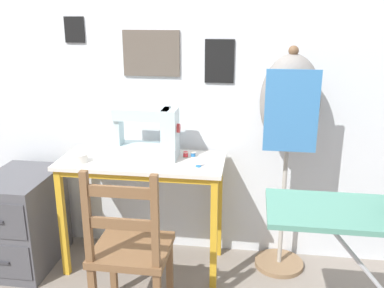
{
  "coord_description": "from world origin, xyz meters",
  "views": [
    {
      "loc": [
        0.67,
        -2.22,
        1.63
      ],
      "look_at": [
        0.32,
        0.2,
        0.87
      ],
      "focal_mm": 40.0,
      "sensor_mm": 36.0,
      "label": 1
    }
  ],
  "objects_px": {
    "scissors": "(203,165)",
    "dress_form": "(289,113)",
    "sewing_machine": "(150,135)",
    "wooden_chair": "(130,251)",
    "thread_spool_near_machine": "(186,154)",
    "fabric_bowl": "(79,158)",
    "filing_cabinet": "(23,220)",
    "thread_spool_mid_table": "(193,154)"
  },
  "relations": [
    {
      "from": "scissors",
      "to": "dress_form",
      "type": "distance_m",
      "value": 0.61
    },
    {
      "from": "sewing_machine",
      "to": "dress_form",
      "type": "height_order",
      "value": "dress_form"
    },
    {
      "from": "scissors",
      "to": "wooden_chair",
      "type": "height_order",
      "value": "wooden_chair"
    },
    {
      "from": "thread_spool_near_machine",
      "to": "sewing_machine",
      "type": "bearing_deg",
      "value": -170.45
    },
    {
      "from": "fabric_bowl",
      "to": "thread_spool_near_machine",
      "type": "bearing_deg",
      "value": 16.18
    },
    {
      "from": "thread_spool_near_machine",
      "to": "filing_cabinet",
      "type": "height_order",
      "value": "thread_spool_near_machine"
    },
    {
      "from": "thread_spool_near_machine",
      "to": "scissors",
      "type": "bearing_deg",
      "value": -48.48
    },
    {
      "from": "sewing_machine",
      "to": "fabric_bowl",
      "type": "distance_m",
      "value": 0.46
    },
    {
      "from": "sewing_machine",
      "to": "fabric_bowl",
      "type": "bearing_deg",
      "value": -160.55
    },
    {
      "from": "fabric_bowl",
      "to": "thread_spool_mid_table",
      "type": "xyz_separation_m",
      "value": [
        0.68,
        0.19,
        -0.01
      ]
    },
    {
      "from": "fabric_bowl",
      "to": "dress_form",
      "type": "distance_m",
      "value": 1.3
    },
    {
      "from": "thread_spool_near_machine",
      "to": "dress_form",
      "type": "xyz_separation_m",
      "value": [
        0.63,
        0.02,
        0.28
      ]
    },
    {
      "from": "wooden_chair",
      "to": "fabric_bowl",
      "type": "bearing_deg",
      "value": 135.38
    },
    {
      "from": "sewing_machine",
      "to": "thread_spool_mid_table",
      "type": "distance_m",
      "value": 0.3
    },
    {
      "from": "sewing_machine",
      "to": "wooden_chair",
      "type": "distance_m",
      "value": 0.74
    },
    {
      "from": "sewing_machine",
      "to": "wooden_chair",
      "type": "height_order",
      "value": "sewing_machine"
    },
    {
      "from": "thread_spool_mid_table",
      "to": "fabric_bowl",
      "type": "bearing_deg",
      "value": -163.98
    },
    {
      "from": "filing_cabinet",
      "to": "dress_form",
      "type": "bearing_deg",
      "value": 6.58
    },
    {
      "from": "sewing_machine",
      "to": "thread_spool_near_machine",
      "type": "distance_m",
      "value": 0.25
    },
    {
      "from": "scissors",
      "to": "thread_spool_mid_table",
      "type": "distance_m",
      "value": 0.17
    },
    {
      "from": "scissors",
      "to": "filing_cabinet",
      "type": "height_order",
      "value": "scissors"
    },
    {
      "from": "fabric_bowl",
      "to": "thread_spool_near_machine",
      "type": "distance_m",
      "value": 0.66
    },
    {
      "from": "fabric_bowl",
      "to": "dress_form",
      "type": "relative_size",
      "value": 0.08
    },
    {
      "from": "thread_spool_near_machine",
      "to": "filing_cabinet",
      "type": "distance_m",
      "value": 1.16
    },
    {
      "from": "fabric_bowl",
      "to": "thread_spool_near_machine",
      "type": "height_order",
      "value": "fabric_bowl"
    },
    {
      "from": "fabric_bowl",
      "to": "thread_spool_mid_table",
      "type": "bearing_deg",
      "value": 16.02
    },
    {
      "from": "wooden_chair",
      "to": "filing_cabinet",
      "type": "xyz_separation_m",
      "value": [
        -0.86,
        0.44,
        -0.11
      ]
    },
    {
      "from": "sewing_machine",
      "to": "dress_form",
      "type": "bearing_deg",
      "value": 4.09
    },
    {
      "from": "sewing_machine",
      "to": "dress_form",
      "type": "xyz_separation_m",
      "value": [
        0.84,
        0.06,
        0.15
      ]
    },
    {
      "from": "sewing_machine",
      "to": "scissors",
      "type": "relative_size",
      "value": 3.32
    },
    {
      "from": "sewing_machine",
      "to": "thread_spool_near_machine",
      "type": "xyz_separation_m",
      "value": [
        0.22,
        0.04,
        -0.13
      ]
    },
    {
      "from": "fabric_bowl",
      "to": "thread_spool_near_machine",
      "type": "relative_size",
      "value": 2.89
    },
    {
      "from": "filing_cabinet",
      "to": "dress_form",
      "type": "height_order",
      "value": "dress_form"
    },
    {
      "from": "thread_spool_near_machine",
      "to": "filing_cabinet",
      "type": "bearing_deg",
      "value": -170.86
    },
    {
      "from": "wooden_chair",
      "to": "dress_form",
      "type": "height_order",
      "value": "dress_form"
    },
    {
      "from": "thread_spool_near_machine",
      "to": "wooden_chair",
      "type": "relative_size",
      "value": 0.04
    },
    {
      "from": "dress_form",
      "to": "scissors",
      "type": "bearing_deg",
      "value": -161.65
    },
    {
      "from": "sewing_machine",
      "to": "dress_form",
      "type": "relative_size",
      "value": 0.28
    },
    {
      "from": "scissors",
      "to": "wooden_chair",
      "type": "xyz_separation_m",
      "value": [
        -0.32,
        -0.47,
        -0.32
      ]
    },
    {
      "from": "thread_spool_near_machine",
      "to": "thread_spool_mid_table",
      "type": "xyz_separation_m",
      "value": [
        0.05,
        0.01,
        -0.0
      ]
    },
    {
      "from": "thread_spool_near_machine",
      "to": "thread_spool_mid_table",
      "type": "relative_size",
      "value": 1.04
    },
    {
      "from": "wooden_chair",
      "to": "thread_spool_near_machine",
      "type": "bearing_deg",
      "value": 71.96
    }
  ]
}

